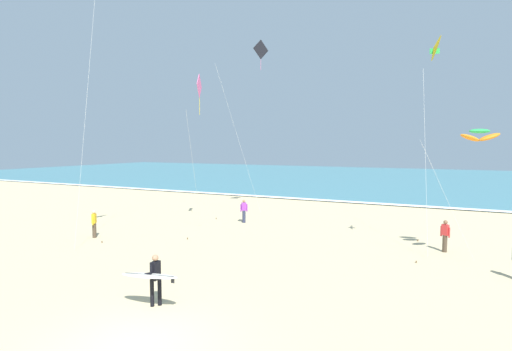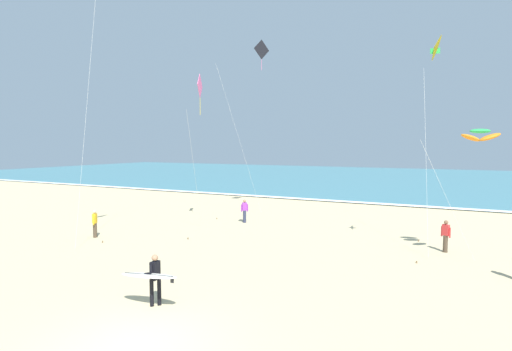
{
  "view_description": "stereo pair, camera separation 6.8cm",
  "coord_description": "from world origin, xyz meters",
  "px_view_note": "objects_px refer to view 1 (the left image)",
  "views": [
    {
      "loc": [
        7.31,
        -7.61,
        5.25
      ],
      "look_at": [
        -0.11,
        7.32,
        4.0
      ],
      "focal_mm": 28.04,
      "sensor_mm": 36.0,
      "label": 1
    },
    {
      "loc": [
        7.37,
        -7.58,
        5.25
      ],
      "look_at": [
        -0.11,
        7.32,
        4.0
      ],
      "focal_mm": 28.04,
      "sensor_mm": 36.0,
      "label": 2
    }
  ],
  "objects_px": {
    "surfer_lead": "(153,276)",
    "kite_diamond_charcoal_near": "(260,55)",
    "kite_diamond_rose_mid": "(199,89)",
    "kite_delta_golden_far": "(435,49)",
    "bystander_red_top": "(445,236)",
    "bystander_purple_top": "(244,211)",
    "bystander_yellow_top": "(94,224)",
    "kite_arc_emerald_high": "(479,136)"
  },
  "relations": [
    {
      "from": "kite_diamond_charcoal_near",
      "to": "kite_diamond_rose_mid",
      "type": "distance_m",
      "value": 7.04
    },
    {
      "from": "surfer_lead",
      "to": "kite_diamond_charcoal_near",
      "type": "relative_size",
      "value": 0.16
    },
    {
      "from": "bystander_purple_top",
      "to": "bystander_red_top",
      "type": "relative_size",
      "value": 1.0
    },
    {
      "from": "bystander_yellow_top",
      "to": "kite_diamond_charcoal_near",
      "type": "bearing_deg",
      "value": 66.94
    },
    {
      "from": "bystander_purple_top",
      "to": "bystander_yellow_top",
      "type": "height_order",
      "value": "same"
    },
    {
      "from": "bystander_purple_top",
      "to": "bystander_red_top",
      "type": "distance_m",
      "value": 12.64
    },
    {
      "from": "kite_arc_emerald_high",
      "to": "kite_delta_golden_far",
      "type": "bearing_deg",
      "value": -172.88
    },
    {
      "from": "bystander_red_top",
      "to": "bystander_purple_top",
      "type": "bearing_deg",
      "value": 169.83
    },
    {
      "from": "kite_delta_golden_far",
      "to": "kite_arc_emerald_high",
      "type": "xyz_separation_m",
      "value": [
        1.9,
        0.24,
        -3.87
      ]
    },
    {
      "from": "surfer_lead",
      "to": "bystander_purple_top",
      "type": "distance_m",
      "value": 14.54
    },
    {
      "from": "kite_diamond_rose_mid",
      "to": "kite_arc_emerald_high",
      "type": "height_order",
      "value": "kite_diamond_rose_mid"
    },
    {
      "from": "surfer_lead",
      "to": "kite_delta_golden_far",
      "type": "xyz_separation_m",
      "value": [
        7.65,
        10.08,
        8.51
      ]
    },
    {
      "from": "surfer_lead",
      "to": "kite_diamond_rose_mid",
      "type": "relative_size",
      "value": 0.21
    },
    {
      "from": "bystander_purple_top",
      "to": "bystander_yellow_top",
      "type": "xyz_separation_m",
      "value": [
        -5.55,
        -7.72,
        0.0
      ]
    },
    {
      "from": "kite_diamond_charcoal_near",
      "to": "kite_diamond_rose_mid",
      "type": "bearing_deg",
      "value": -102.26
    },
    {
      "from": "kite_diamond_charcoal_near",
      "to": "bystander_yellow_top",
      "type": "bearing_deg",
      "value": -113.06
    },
    {
      "from": "kite_delta_golden_far",
      "to": "bystander_yellow_top",
      "type": "relative_size",
      "value": 6.4
    },
    {
      "from": "kite_delta_golden_far",
      "to": "kite_arc_emerald_high",
      "type": "bearing_deg",
      "value": 7.12
    },
    {
      "from": "kite_arc_emerald_high",
      "to": "bystander_red_top",
      "type": "height_order",
      "value": "kite_arc_emerald_high"
    },
    {
      "from": "kite_diamond_rose_mid",
      "to": "bystander_red_top",
      "type": "bearing_deg",
      "value": 0.34
    },
    {
      "from": "bystander_red_top",
      "to": "kite_diamond_charcoal_near",
      "type": "bearing_deg",
      "value": 155.35
    },
    {
      "from": "kite_delta_golden_far",
      "to": "bystander_yellow_top",
      "type": "height_order",
      "value": "kite_delta_golden_far"
    },
    {
      "from": "kite_diamond_rose_mid",
      "to": "bystander_red_top",
      "type": "height_order",
      "value": "kite_diamond_rose_mid"
    },
    {
      "from": "kite_arc_emerald_high",
      "to": "bystander_yellow_top",
      "type": "distance_m",
      "value": 20.25
    },
    {
      "from": "bystander_yellow_top",
      "to": "kite_delta_golden_far",
      "type": "bearing_deg",
      "value": 12.56
    },
    {
      "from": "kite_diamond_rose_mid",
      "to": "surfer_lead",
      "type": "bearing_deg",
      "value": -62.31
    },
    {
      "from": "surfer_lead",
      "to": "kite_diamond_charcoal_near",
      "type": "height_order",
      "value": "kite_diamond_charcoal_near"
    },
    {
      "from": "surfer_lead",
      "to": "bystander_purple_top",
      "type": "relative_size",
      "value": 1.32
    },
    {
      "from": "kite_diamond_rose_mid",
      "to": "kite_delta_golden_far",
      "type": "relative_size",
      "value": 0.96
    },
    {
      "from": "bystander_purple_top",
      "to": "bystander_red_top",
      "type": "height_order",
      "value": "same"
    },
    {
      "from": "kite_diamond_charcoal_near",
      "to": "kite_delta_golden_far",
      "type": "relative_size",
      "value": 1.3
    },
    {
      "from": "surfer_lead",
      "to": "bystander_yellow_top",
      "type": "xyz_separation_m",
      "value": [
        -9.68,
        6.22,
        -0.23
      ]
    },
    {
      "from": "kite_diamond_rose_mid",
      "to": "kite_delta_golden_far",
      "type": "distance_m",
      "value": 13.85
    },
    {
      "from": "bystander_red_top",
      "to": "bystander_yellow_top",
      "type": "relative_size",
      "value": 1.0
    },
    {
      "from": "kite_diamond_charcoal_near",
      "to": "bystander_purple_top",
      "type": "relative_size",
      "value": 8.3
    },
    {
      "from": "surfer_lead",
      "to": "kite_arc_emerald_high",
      "type": "height_order",
      "value": "kite_arc_emerald_high"
    },
    {
      "from": "surfer_lead",
      "to": "bystander_yellow_top",
      "type": "distance_m",
      "value": 11.51
    },
    {
      "from": "bystander_yellow_top",
      "to": "bystander_red_top",
      "type": "bearing_deg",
      "value": 16.98
    },
    {
      "from": "surfer_lead",
      "to": "bystander_yellow_top",
      "type": "bearing_deg",
      "value": 147.26
    },
    {
      "from": "kite_diamond_rose_mid",
      "to": "kite_diamond_charcoal_near",
      "type": "bearing_deg",
      "value": 77.74
    },
    {
      "from": "surfer_lead",
      "to": "kite_diamond_charcoal_near",
      "type": "distance_m",
      "value": 21.42
    },
    {
      "from": "kite_diamond_charcoal_near",
      "to": "kite_diamond_rose_mid",
      "type": "height_order",
      "value": "kite_diamond_charcoal_near"
    }
  ]
}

